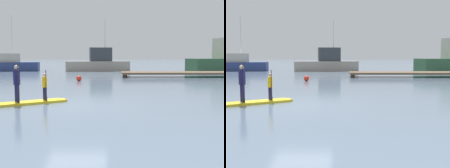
{
  "view_description": "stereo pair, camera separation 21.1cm",
  "coord_description": "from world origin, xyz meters",
  "views": [
    {
      "loc": [
        1.31,
        -12.53,
        2.05
      ],
      "look_at": [
        1.51,
        2.37,
        0.63
      ],
      "focal_mm": 48.94,
      "sensor_mm": 36.0,
      "label": 1
    },
    {
      "loc": [
        1.52,
        -12.53,
        2.05
      ],
      "look_at": [
        1.51,
        2.37,
        0.63
      ],
      "focal_mm": 48.94,
      "sensor_mm": 36.0,
      "label": 2
    }
  ],
  "objects": [
    {
      "name": "floating_dock",
      "position": [
        8.34,
        15.77,
        0.38
      ],
      "size": [
        11.49,
        2.7,
        0.47
      ],
      "color": "brown",
      "rests_on": "ground"
    },
    {
      "name": "fishing_boat_green_midground",
      "position": [
        -11.72,
        26.69,
        0.78
      ],
      "size": [
        8.53,
        3.49,
        7.11
      ],
      "color": "navy",
      "rests_on": "ground"
    },
    {
      "name": "paddler_adult",
      "position": [
        -2.43,
        -0.03,
        0.98
      ],
      "size": [
        0.37,
        0.44,
        1.56
      ],
      "color": "#19194C",
      "rests_on": "paddleboard_near"
    },
    {
      "name": "motor_boat_small_navy",
      "position": [
        0.09,
        26.56,
        1.0
      ],
      "size": [
        8.32,
        3.26,
        6.48
      ],
      "color": "#9E9384",
      "rests_on": "ground"
    },
    {
      "name": "paddler_child_solo",
      "position": [
        -1.42,
        0.58,
        0.76
      ],
      "size": [
        0.28,
        0.36,
        1.31
      ],
      "color": "#19194C",
      "rests_on": "paddleboard_near"
    },
    {
      "name": "ground_plane",
      "position": [
        0.0,
        0.0,
        0.0
      ],
      "size": [
        240.0,
        240.0,
        0.0
      ],
      "primitive_type": "plane",
      "color": "slate"
    },
    {
      "name": "paddleboard_near",
      "position": [
        -2.15,
        0.15,
        0.05
      ],
      "size": [
        3.37,
        2.39,
        0.1
      ],
      "color": "gold",
      "rests_on": "ground"
    },
    {
      "name": "mooring_buoy_mid",
      "position": [
        -0.97,
        11.38,
        0.22
      ],
      "size": [
        0.43,
        0.43,
        0.43
      ],
      "primitive_type": "sphere",
      "color": "red",
      "rests_on": "ground"
    }
  ]
}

